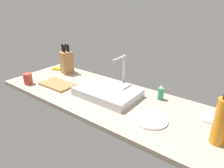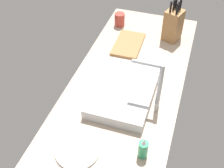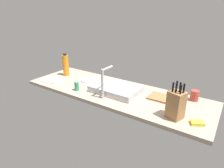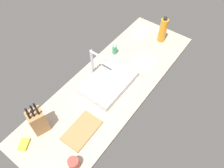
{
  "view_description": "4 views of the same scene",
  "coord_description": "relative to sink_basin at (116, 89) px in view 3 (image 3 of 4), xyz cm",
  "views": [
    {
      "loc": [
        82.78,
        -106.97,
        73.97
      ],
      "look_at": [
        -1.39,
        4.77,
        12.78
      ],
      "focal_mm": 31.81,
      "sensor_mm": 36.0,
      "label": 1
    },
    {
      "loc": [
        110.74,
        31.37,
        121.88
      ],
      "look_at": [
        -0.04,
        -4.62,
        13.27
      ],
      "focal_mm": 47.26,
      "sensor_mm": 36.0,
      "label": 2
    },
    {
      "loc": [
        -98.4,
        149.63,
        82.69
      ],
      "look_at": [
        0.61,
        2.65,
        11.47
      ],
      "focal_mm": 30.43,
      "sensor_mm": 36.0,
      "label": 3
    },
    {
      "loc": [
        -96.95,
        -72.09,
        157.91
      ],
      "look_at": [
        -5.32,
        -3.88,
        10.72
      ],
      "focal_mm": 35.4,
      "sensor_mm": 36.0,
      "label": 4
    }
  ],
  "objects": [
    {
      "name": "sink_basin",
      "position": [
        0.0,
        0.0,
        0.0
      ],
      "size": [
        47.66,
        32.1,
        6.22
      ],
      "primitive_type": "cube",
      "color": "#B7BABF",
      "rests_on": "countertop_slab"
    },
    {
      "name": "coffee_mug",
      "position": [
        -70.17,
        -24.02,
        1.72
      ],
      "size": [
        7.47,
        7.47,
        9.67
      ],
      "primitive_type": "cylinder",
      "color": "#B23D33",
      "rests_on": "countertop_slab"
    },
    {
      "name": "dish_sponge",
      "position": [
        -80.95,
        15.68,
        -1.91
      ],
      "size": [
        10.77,
        9.56,
        2.4
      ],
      "primitive_type": "cube",
      "rotation": [
        0.0,
        0.0,
        0.5
      ],
      "color": "yellow",
      "rests_on": "countertop_slab"
    },
    {
      "name": "knife_block",
      "position": [
        -64.16,
        15.67,
        8.26
      ],
      "size": [
        13.94,
        13.42,
        28.94
      ],
      "rotation": [
        0.0,
        0.0,
        -0.33
      ],
      "color": "#9E7042",
      "rests_on": "countertop_slab"
    },
    {
      "name": "dish_towel",
      "position": [
        79.11,
        15.83,
        -2.51
      ],
      "size": [
        25.06,
        18.05,
        1.2
      ],
      "primitive_type": "cube",
      "rotation": [
        0.0,
        0.0,
        0.16
      ],
      "color": "white",
      "rests_on": "countertop_slab"
    },
    {
      "name": "countertop_slab",
      "position": [
        3.24,
        -1.49,
        -4.86
      ],
      "size": [
        194.04,
        64.79,
        3.5
      ],
      "primitive_type": "cube",
      "color": "tan",
      "rests_on": "ground"
    },
    {
      "name": "water_bottle",
      "position": [
        79.53,
        -8.16,
        10.01
      ],
      "size": [
        7.48,
        7.48,
        27.73
      ],
      "color": "orange",
      "rests_on": "countertop_slab"
    },
    {
      "name": "cutting_board",
      "position": [
        -47.52,
        -10.75,
        -2.21
      ],
      "size": [
        30.36,
        18.51,
        1.8
      ],
      "primitive_type": "cube",
      "rotation": [
        0.0,
        0.0,
        0.02
      ],
      "color": "#9E7042",
      "rests_on": "countertop_slab"
    },
    {
      "name": "faucet",
      "position": [
        2.27,
        17.3,
        14.1
      ],
      "size": [
        5.5,
        16.61,
        28.55
      ],
      "color": "#B7BABF",
      "rests_on": "countertop_slab"
    },
    {
      "name": "dinner_plate",
      "position": [
        42.74,
        -10.51,
        -2.51
      ],
      "size": [
        21.25,
        21.25,
        1.2
      ],
      "primitive_type": "cylinder",
      "color": "silver",
      "rests_on": "countertop_slab"
    },
    {
      "name": "soap_bottle",
      "position": [
        35.38,
        19.29,
        2.02
      ],
      "size": [
        4.6,
        4.6,
        12.04
      ],
      "color": "#2D9966",
      "rests_on": "countertop_slab"
    }
  ]
}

